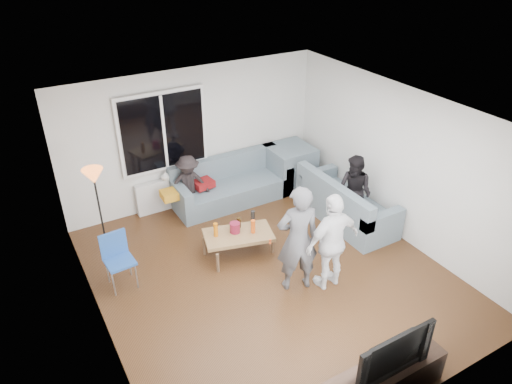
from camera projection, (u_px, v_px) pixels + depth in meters
floor at (270, 275)px, 7.44m from camera, size 5.00×5.50×0.04m
ceiling at (273, 115)px, 6.13m from camera, size 5.00×5.50×0.04m
wall_back at (193, 136)px, 8.87m from camera, size 5.00×0.04×2.60m
wall_front at (417, 328)px, 4.70m from camera, size 5.00×0.04×2.60m
wall_left at (92, 257)px, 5.69m from camera, size 0.04×5.50×2.60m
wall_right at (400, 163)px, 7.88m from camera, size 0.04×5.50×2.60m
window_frame at (163, 131)px, 8.42m from camera, size 1.62×0.06×1.47m
window_glass at (164, 132)px, 8.39m from camera, size 1.50×0.02×1.35m
window_mullion at (164, 132)px, 8.38m from camera, size 0.05×0.03×1.35m
radiator at (170, 193)px, 9.01m from camera, size 1.30×0.12×0.62m
potted_plant at (188, 167)px, 8.92m from camera, size 0.20×0.17×0.33m
vase at (166, 176)px, 8.76m from camera, size 0.21×0.21×0.18m
sofa_back_section at (232, 182)px, 9.16m from camera, size 2.30×0.85×0.85m
sofa_right_section at (347, 199)px, 8.58m from camera, size 2.00×0.85×0.85m
sofa_corner at (290, 166)px, 9.73m from camera, size 0.85×0.85×0.85m
cushion_yellow at (172, 194)px, 8.57m from camera, size 0.39×0.33×0.14m
cushion_red at (203, 184)px, 8.91m from camera, size 0.40×0.34×0.13m
coffee_table at (238, 244)px, 7.79m from camera, size 1.22×0.86×0.40m
pitcher at (235, 228)px, 7.69m from camera, size 0.17×0.17×0.17m
side_chair at (120, 262)px, 7.00m from camera, size 0.43×0.43×0.86m
floor_lamp at (101, 214)px, 7.50m from camera, size 0.32×0.32×1.56m
player_left at (298, 239)px, 6.78m from camera, size 0.71×0.57×1.71m
player_right at (332, 242)px, 6.85m from camera, size 0.92×0.40×1.56m
spectator_right at (354, 192)px, 8.33m from camera, size 0.66×0.76×1.33m
spectator_back at (189, 185)px, 8.72m from camera, size 0.84×0.61×1.16m
tv_console at (382, 382)px, 5.44m from camera, size 1.60×0.40×0.44m
television at (389, 350)px, 5.18m from camera, size 1.04×0.14×0.60m
bottle_d at (253, 226)px, 7.66m from camera, size 0.07×0.07×0.23m
bottle_c at (239, 222)px, 7.80m from camera, size 0.07×0.07×0.18m
bottle_a at (216, 230)px, 7.57m from camera, size 0.07×0.07×0.24m
bottle_e at (253, 217)px, 7.89m from camera, size 0.07×0.07×0.24m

